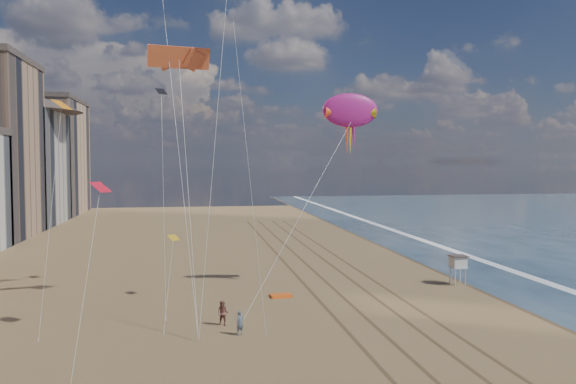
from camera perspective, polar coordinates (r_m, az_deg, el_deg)
The scene contains 9 objects.
wet_sand at distance 72.31m, azimuth 16.10°, elevation -6.78°, with size 260.00×260.00×0.00m, color #42301E.
foam at distance 74.22m, azimuth 19.04°, elevation -6.57°, with size 260.00×260.00×0.00m, color white.
tracks at distance 57.39m, azimuth 5.44°, elevation -9.23°, with size 7.68×120.00×0.01m.
lifeguard_stand at distance 58.65m, azimuth 16.88°, elevation -6.83°, with size 1.63×1.63×2.95m.
grounded_kite at distance 51.70m, azimuth -0.73°, elevation -10.49°, with size 1.90×1.21×0.22m, color #FF5D15.
show_kite at distance 53.49m, azimuth 6.34°, elevation 8.19°, with size 8.19×5.90×22.36m.
kite_flyer_a at distance 40.81m, azimuth -4.89°, elevation -13.11°, with size 0.63×0.42×1.73m, color slate.
kite_flyer_b at distance 43.09m, azimuth -6.64°, elevation -12.14°, with size 0.92×0.72×1.89m, color brown.
small_kites at distance 46.83m, azimuth -14.16°, elevation 8.01°, with size 15.38×14.18×19.17m.
Camera 1 is at (-12.09, -24.13, 12.25)m, focal length 35.00 mm.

